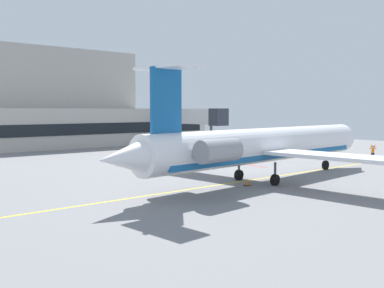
% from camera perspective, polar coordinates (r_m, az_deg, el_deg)
% --- Properties ---
extents(ground, '(120.00, 120.00, 0.11)m').
position_cam_1_polar(ground, '(35.06, 4.88, -5.71)').
color(ground, slate).
extents(terminal_building, '(67.30, 13.10, 16.34)m').
position_cam_1_polar(terminal_building, '(75.78, -20.11, 3.85)').
color(terminal_building, '#B7B2A8').
rests_on(terminal_building, ground).
extents(jet_bridge_west, '(2.40, 16.28, 6.33)m').
position_cam_1_polar(jet_bridge_west, '(72.49, -0.04, 3.52)').
color(jet_bridge_west, silver).
rests_on(jet_bridge_west, ground).
extents(regional_jet, '(33.08, 27.91, 9.04)m').
position_cam_1_polar(regional_jet, '(37.90, 9.13, -0.22)').
color(regional_jet, white).
rests_on(regional_jet, ground).
extents(baggage_tug, '(3.57, 4.19, 2.18)m').
position_cam_1_polar(baggage_tug, '(57.31, 0.91, -0.69)').
color(baggage_tug, '#19389E').
rests_on(baggage_tug, ground).
extents(marshaller, '(0.60, 0.69, 1.94)m').
position_cam_1_polar(marshaller, '(57.61, 22.37, -1.00)').
color(marshaller, '#191E33').
rests_on(marshaller, ground).
extents(safety_cone_alpha, '(0.47, 0.47, 0.55)m').
position_cam_1_polar(safety_cone_alpha, '(36.07, 7.15, -4.96)').
color(safety_cone_alpha, orange).
rests_on(safety_cone_alpha, ground).
extents(safety_cone_bravo, '(0.47, 0.47, 0.55)m').
position_cam_1_polar(safety_cone_bravo, '(46.23, 1.31, -2.85)').
color(safety_cone_bravo, orange).
rests_on(safety_cone_bravo, ground).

